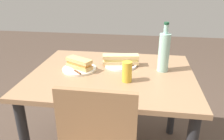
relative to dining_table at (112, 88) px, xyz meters
The scene contains 9 objects.
dining_table is the anchor object (origin of this frame).
plate_near 0.19m from the dining_table, 107.70° to the right, with size 0.23×0.23×0.01m, color white.
baguette_sandwich_near 0.21m from the dining_table, 107.70° to the right, with size 0.26×0.11×0.07m.
knife_near 0.17m from the dining_table, 126.02° to the right, with size 0.18×0.05×0.01m.
plate_far 0.26m from the dining_table, ahead, with size 0.23×0.23×0.01m, color silver.
baguette_sandwich_far 0.28m from the dining_table, ahead, with size 0.20×0.15×0.07m.
knife_far 0.28m from the dining_table, ahead, with size 0.14×0.13×0.01m.
water_bottle 0.42m from the dining_table, 165.86° to the right, with size 0.07×0.07×0.33m.
beer_glass 0.24m from the dining_table, 132.95° to the left, with size 0.06×0.06×0.13m, color gold.
Camera 1 is at (-0.20, 1.36, 1.32)m, focal length 35.90 mm.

